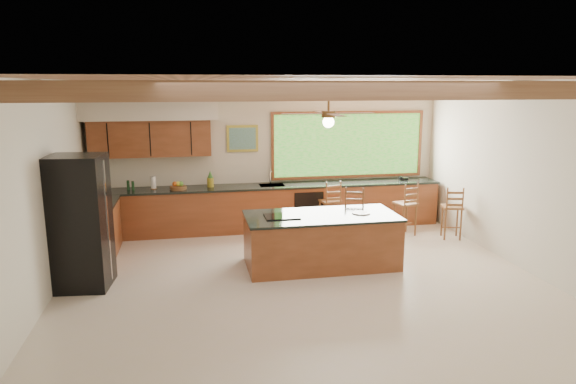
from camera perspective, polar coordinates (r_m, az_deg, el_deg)
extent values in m
plane|color=beige|center=(7.94, 1.68, -9.78)|extent=(7.20, 7.20, 0.00)
cube|color=beige|center=(10.67, -2.12, 4.17)|extent=(7.20, 0.04, 3.00)
cube|color=beige|center=(4.51, 10.99, -6.85)|extent=(7.20, 0.04, 3.00)
cube|color=beige|center=(7.59, -25.78, -0.17)|extent=(0.04, 6.50, 3.00)
cube|color=beige|center=(9.02, 24.67, 1.66)|extent=(0.04, 6.50, 3.00)
cube|color=#AA7555|center=(7.38, 1.83, 12.42)|extent=(7.20, 6.50, 0.04)
cube|color=#956C4A|center=(5.83, 5.38, 11.14)|extent=(7.10, 0.15, 0.22)
cube|color=#956C4A|center=(7.87, 0.99, 11.37)|extent=(7.10, 0.15, 0.22)
cube|color=#956C4A|center=(9.64, -1.28, 11.46)|extent=(7.10, 0.15, 0.22)
cube|color=brown|center=(10.33, -15.02, 5.76)|extent=(2.30, 0.35, 0.70)
cube|color=beige|center=(10.22, -15.22, 9.06)|extent=(2.60, 0.50, 0.48)
cylinder|color=#FFEABF|center=(10.31, -19.07, 7.56)|extent=(0.10, 0.10, 0.01)
cylinder|color=#FFEABF|center=(10.21, -11.20, 7.95)|extent=(0.10, 0.10, 0.01)
cube|color=#6EBE44|center=(11.01, 6.70, 5.23)|extent=(3.20, 0.04, 1.30)
cube|color=#A49132|center=(10.53, -5.08, 5.95)|extent=(0.64, 0.03, 0.54)
cube|color=#417554|center=(10.51, -5.07, 5.94)|extent=(0.54, 0.01, 0.44)
cube|color=brown|center=(10.54, -1.79, -1.79)|extent=(7.00, 0.65, 0.88)
cube|color=black|center=(10.44, -1.80, 0.66)|extent=(7.04, 0.69, 0.04)
cube|color=brown|center=(9.05, -20.99, -4.91)|extent=(0.65, 2.35, 0.88)
cube|color=black|center=(8.93, -21.20, -2.08)|extent=(0.69, 2.39, 0.04)
cube|color=black|center=(10.36, 2.33, -2.15)|extent=(0.60, 0.02, 0.78)
cube|color=silver|center=(10.44, -1.80, 0.69)|extent=(0.50, 0.38, 0.03)
cylinder|color=silver|center=(10.60, -1.99, 1.77)|extent=(0.03, 0.03, 0.30)
cylinder|color=silver|center=(10.48, -1.90, 2.37)|extent=(0.03, 0.20, 0.03)
cylinder|color=white|center=(10.37, -14.72, 1.02)|extent=(0.10, 0.10, 0.25)
cylinder|color=#183D1B|center=(10.43, -17.34, 0.73)|extent=(0.05, 0.05, 0.18)
cylinder|color=#183D1B|center=(10.35, -16.85, 0.67)|extent=(0.05, 0.05, 0.18)
cube|color=black|center=(11.25, 12.70, 1.51)|extent=(0.19, 0.16, 0.08)
cube|color=brown|center=(8.45, 3.69, -5.49)|extent=(2.43, 1.13, 0.82)
cube|color=black|center=(8.34, 3.73, -2.67)|extent=(2.47, 1.16, 0.04)
cube|color=black|center=(8.19, -0.70, -2.70)|extent=(0.54, 0.43, 0.02)
cylinder|color=white|center=(8.50, 8.13, -2.30)|extent=(0.30, 0.30, 0.01)
cube|color=black|center=(8.00, -22.11, -3.15)|extent=(0.83, 0.81, 1.95)
cube|color=silver|center=(7.94, -19.42, -3.06)|extent=(0.03, 0.05, 1.79)
cube|color=brown|center=(10.29, 4.67, -0.99)|extent=(0.44, 0.44, 0.04)
cylinder|color=brown|center=(10.18, 4.05, -3.04)|extent=(0.04, 0.04, 0.63)
cylinder|color=brown|center=(10.27, 5.68, -2.95)|extent=(0.04, 0.04, 0.63)
cylinder|color=brown|center=(10.47, 3.62, -2.62)|extent=(0.04, 0.04, 0.63)
cylinder|color=brown|center=(10.55, 5.21, -2.54)|extent=(0.04, 0.04, 0.63)
cube|color=brown|center=(9.56, 7.44, -1.88)|extent=(0.52, 0.52, 0.04)
cylinder|color=brown|center=(9.45, 6.77, -4.19)|extent=(0.04, 0.04, 0.65)
cylinder|color=brown|center=(9.55, 8.58, -4.08)|extent=(0.04, 0.04, 0.65)
cylinder|color=brown|center=(9.74, 6.21, -3.69)|extent=(0.04, 0.04, 0.65)
cylinder|color=brown|center=(9.84, 7.97, -3.58)|extent=(0.04, 0.04, 0.65)
cube|color=brown|center=(10.33, 12.93, -1.26)|extent=(0.45, 0.45, 0.04)
cylinder|color=brown|center=(10.22, 12.42, -3.27)|extent=(0.04, 0.04, 0.62)
cylinder|color=brown|center=(10.34, 13.94, -3.17)|extent=(0.04, 0.04, 0.62)
cylinder|color=brown|center=(10.49, 11.78, -2.86)|extent=(0.04, 0.04, 0.62)
cylinder|color=brown|center=(10.60, 13.26, -2.76)|extent=(0.04, 0.04, 0.62)
cube|color=brown|center=(10.35, 17.79, -1.58)|extent=(0.45, 0.45, 0.04)
cylinder|color=brown|center=(10.24, 17.35, -3.56)|extent=(0.03, 0.03, 0.60)
cylinder|color=brown|center=(10.37, 18.77, -3.45)|extent=(0.03, 0.03, 0.60)
cylinder|color=brown|center=(10.48, 16.60, -3.15)|extent=(0.03, 0.03, 0.60)
cylinder|color=brown|center=(10.62, 18.00, -3.05)|extent=(0.03, 0.03, 0.60)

